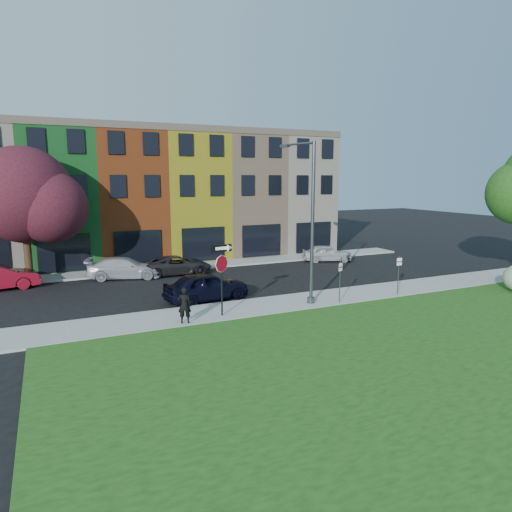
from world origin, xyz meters
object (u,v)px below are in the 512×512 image
stop_sign (222,265)px  man (184,305)px  sedan_near (207,286)px  street_lamp (310,223)px

stop_sign → man: 2.54m
sedan_near → street_lamp: size_ratio=0.59×
man → stop_sign: bearing=-147.3°
street_lamp → sedan_near: bearing=132.4°
stop_sign → sedan_near: stop_sign is taller
man → sedan_near: (2.26, 3.66, -0.15)m
sedan_near → street_lamp: 6.51m
stop_sign → man: bearing=-174.0°
man → street_lamp: 7.69m
stop_sign → man: (-1.94, -0.38, -1.60)m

